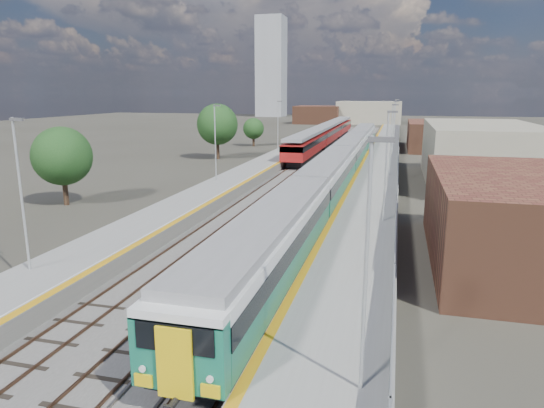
% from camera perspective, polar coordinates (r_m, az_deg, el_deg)
% --- Properties ---
extents(ground, '(320.00, 320.00, 0.00)m').
position_cam_1_polar(ground, '(62.29, 7.63, 3.93)').
color(ground, '#47443A').
rests_on(ground, ground).
extents(ballast_bed, '(10.50, 155.00, 0.06)m').
position_cam_1_polar(ballast_bed, '(65.04, 5.93, 4.38)').
color(ballast_bed, '#565451').
rests_on(ballast_bed, ground).
extents(tracks, '(8.96, 160.00, 0.17)m').
position_cam_1_polar(tracks, '(66.58, 6.66, 4.63)').
color(tracks, '#4C3323').
rests_on(tracks, ground).
extents(platform_right, '(4.70, 155.00, 8.52)m').
position_cam_1_polar(platform_right, '(64.28, 12.61, 4.50)').
color(platform_right, slate).
rests_on(platform_right, ground).
extents(platform_left, '(4.30, 155.00, 8.52)m').
position_cam_1_polar(platform_left, '(66.29, 0.10, 5.04)').
color(platform_left, slate).
rests_on(platform_left, ground).
extents(buildings, '(72.00, 185.50, 40.00)m').
position_cam_1_polar(buildings, '(151.86, 5.00, 13.29)').
color(buildings, brown).
rests_on(buildings, ground).
extents(green_train, '(3.01, 83.79, 3.32)m').
position_cam_1_polar(green_train, '(54.03, 8.26, 5.05)').
color(green_train, black).
rests_on(green_train, ground).
extents(red_train, '(3.05, 61.83, 3.85)m').
position_cam_1_polar(red_train, '(91.03, 6.44, 8.22)').
color(red_train, black).
rests_on(red_train, ground).
extents(tree_a, '(5.05, 5.05, 6.85)m').
position_cam_1_polar(tree_a, '(45.58, -23.46, 5.18)').
color(tree_a, '#382619').
rests_on(tree_a, ground).
extents(tree_b, '(5.99, 5.99, 8.12)m').
position_cam_1_polar(tree_b, '(72.40, -6.45, 9.29)').
color(tree_b, '#382619').
rests_on(tree_b, ground).
extents(tree_c, '(3.82, 3.82, 5.18)m').
position_cam_1_polar(tree_c, '(89.94, -2.19, 8.86)').
color(tree_c, '#382619').
rests_on(tree_c, ground).
extents(tree_d, '(4.06, 4.06, 5.50)m').
position_cam_1_polar(tree_d, '(78.09, 23.75, 7.32)').
color(tree_d, '#382619').
rests_on(tree_d, ground).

